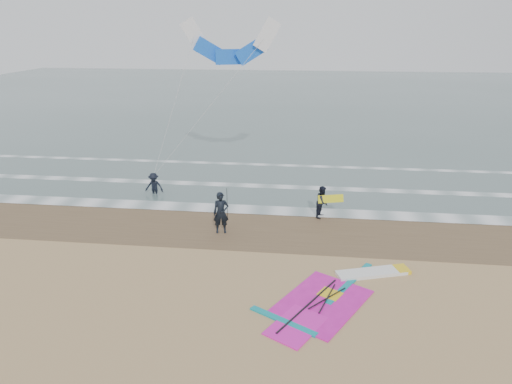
# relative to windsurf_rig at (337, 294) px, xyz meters

# --- Properties ---
(ground) EXTENTS (120.00, 120.00, 0.00)m
(ground) POSITION_rel_windsurf_rig_xyz_m (-2.50, -0.53, -0.04)
(ground) COLOR tan
(ground) RESTS_ON ground
(sea_water) EXTENTS (120.00, 80.00, 0.02)m
(sea_water) POSITION_rel_windsurf_rig_xyz_m (-2.50, 47.47, -0.03)
(sea_water) COLOR #47605E
(sea_water) RESTS_ON ground
(wet_sand_band) EXTENTS (120.00, 5.00, 0.01)m
(wet_sand_band) POSITION_rel_windsurf_rig_xyz_m (-2.50, 5.47, -0.03)
(wet_sand_band) COLOR brown
(wet_sand_band) RESTS_ON ground
(foam_waterline) EXTENTS (120.00, 9.15, 0.02)m
(foam_waterline) POSITION_rel_windsurf_rig_xyz_m (-2.50, 9.91, -0.01)
(foam_waterline) COLOR white
(foam_waterline) RESTS_ON ground
(windsurf_rig) EXTENTS (5.97, 5.65, 0.14)m
(windsurf_rig) POSITION_rel_windsurf_rig_xyz_m (0.00, 0.00, 0.00)
(windsurf_rig) COLOR white
(windsurf_rig) RESTS_ON ground
(person_standing) EXTENTS (0.81, 0.63, 1.99)m
(person_standing) POSITION_rel_windsurf_rig_xyz_m (-5.13, 4.77, 0.95)
(person_standing) COLOR black
(person_standing) RESTS_ON ground
(person_walking) EXTENTS (0.87, 0.97, 1.64)m
(person_walking) POSITION_rel_windsurf_rig_xyz_m (-0.42, 7.19, 0.78)
(person_walking) COLOR black
(person_walking) RESTS_ON ground
(person_wading) EXTENTS (1.05, 0.61, 1.63)m
(person_wading) POSITION_rel_windsurf_rig_xyz_m (-9.92, 9.41, 0.78)
(person_wading) COLOR black
(person_wading) RESTS_ON ground
(held_pole) EXTENTS (0.17, 0.86, 1.82)m
(held_pole) POSITION_rel_windsurf_rig_xyz_m (-4.83, 4.77, 1.42)
(held_pole) COLOR black
(held_pole) RESTS_ON ground
(carried_kiteboard) EXTENTS (1.30, 0.51, 0.39)m
(carried_kiteboard) POSITION_rel_windsurf_rig_xyz_m (-0.02, 7.09, 1.00)
(carried_kiteboard) COLOR yellow
(carried_kiteboard) RESTS_ON ground
(surf_kite) EXTENTS (6.90, 4.32, 8.60)m
(surf_kite) POSITION_rel_windsurf_rig_xyz_m (-6.01, 13.35, 7.97)
(surf_kite) COLOR white
(surf_kite) RESTS_ON ground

